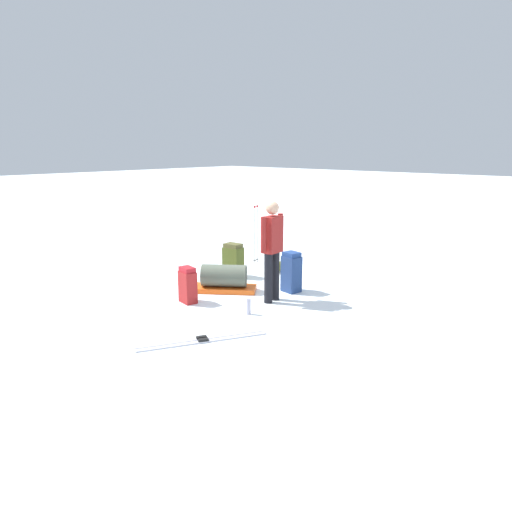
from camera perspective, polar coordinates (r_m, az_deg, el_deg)
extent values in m
plane|color=white|center=(8.56, 0.00, -4.57)|extent=(80.00, 80.00, 0.00)
cylinder|color=black|center=(8.17, 2.29, -2.34)|extent=(0.14, 0.14, 0.85)
cylinder|color=black|center=(8.01, 1.47, -2.64)|extent=(0.14, 0.14, 0.85)
cube|color=maroon|center=(7.93, 1.92, 2.57)|extent=(0.36, 0.25, 0.60)
cylinder|color=maroon|center=(8.12, 2.89, 3.02)|extent=(0.09, 0.09, 0.58)
cylinder|color=maroon|center=(7.73, 0.90, 2.53)|extent=(0.09, 0.09, 0.58)
sphere|color=tan|center=(7.86, 1.95, 5.72)|extent=(0.22, 0.22, 0.22)
cube|color=silver|center=(6.68, -6.48, -9.74)|extent=(1.62, 0.91, 0.02)
cube|color=black|center=(6.67, -6.48, -9.54)|extent=(0.15, 0.12, 0.03)
cube|color=silver|center=(6.59, -6.27, -10.05)|extent=(1.62, 0.91, 0.02)
cube|color=black|center=(6.58, -6.27, -9.85)|extent=(0.15, 0.12, 0.03)
cube|color=maroon|center=(8.14, -8.09, -3.68)|extent=(0.26, 0.34, 0.53)
cube|color=#B01E25|center=(8.06, -8.16, -1.59)|extent=(0.23, 0.31, 0.08)
cube|color=#47521D|center=(9.66, -2.72, -0.72)|extent=(0.30, 0.39, 0.60)
cube|color=brown|center=(9.59, -2.74, 1.24)|extent=(0.27, 0.35, 0.08)
cube|color=navy|center=(8.67, 4.20, -2.16)|extent=(0.31, 0.35, 0.65)
cube|color=navy|center=(8.58, 4.24, 0.19)|extent=(0.28, 0.31, 0.08)
cylinder|color=#B7B8B5|center=(10.81, 0.14, 2.50)|extent=(0.02, 0.02, 1.24)
sphere|color=#A51919|center=(10.71, 0.14, 5.92)|extent=(0.05, 0.05, 0.05)
cylinder|color=black|center=(10.93, 0.14, -0.39)|extent=(0.07, 0.07, 0.01)
cylinder|color=#B7B8B5|center=(10.69, -0.16, 2.38)|extent=(0.02, 0.02, 1.24)
sphere|color=#A51919|center=(10.59, -0.17, 5.84)|extent=(0.05, 0.05, 0.05)
cylinder|color=black|center=(10.81, -0.16, -0.54)|extent=(0.07, 0.07, 0.01)
cube|color=orange|center=(8.76, -3.78, -3.88)|extent=(1.04, 1.19, 0.09)
cylinder|color=#4F594B|center=(8.70, -3.80, -2.34)|extent=(0.80, 0.88, 0.40)
cylinder|color=#595F1D|center=(10.13, 2.71, -1.29)|extent=(0.58, 0.33, 0.18)
cylinder|color=#B1ADC0|center=(7.54, -0.89, -5.99)|extent=(0.07, 0.07, 0.26)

